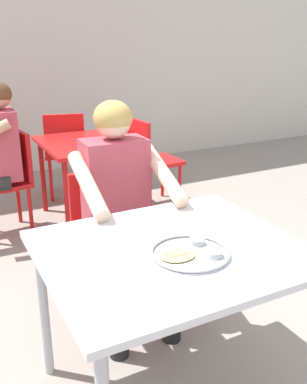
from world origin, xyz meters
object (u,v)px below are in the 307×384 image
(chair_foreground, at_px, (109,228))
(diner_foreground, at_px, (121,198))
(chair_red_left, at_px, (11,175))
(table_foreground, at_px, (172,264))
(chair_red_far, at_px, (65,149))
(chair_red_right, at_px, (149,156))
(thali_tray, at_px, (190,253))
(table_background_red, at_px, (90,151))

(chair_foreground, height_order, diner_foreground, diner_foreground)
(chair_foreground, bearing_deg, chair_red_left, 104.05)
(table_foreground, height_order, chair_red_far, chair_red_far)
(diner_foreground, bearing_deg, chair_red_right, 58.29)
(chair_red_right, relative_size, chair_red_far, 0.97)
(chair_foreground, bearing_deg, thali_tray, -91.89)
(thali_tray, distance_m, diner_foreground, 0.73)
(chair_foreground, distance_m, chair_red_left, 1.34)
(chair_red_left, bearing_deg, thali_tray, -82.53)
(table_foreground, relative_size, table_background_red, 1.17)
(chair_red_left, bearing_deg, chair_red_right, -0.03)
(thali_tray, xyz_separation_m, chair_red_left, (-0.29, 2.24, -0.27))
(chair_red_left, xyz_separation_m, chair_red_far, (0.62, 0.58, 0.02))
(table_foreground, bearing_deg, chair_red_left, 97.01)
(table_foreground, xyz_separation_m, table_background_red, (0.40, 2.10, -0.04))
(thali_tray, height_order, chair_foreground, chair_foreground)
(table_foreground, xyz_separation_m, chair_red_right, (0.99, 2.15, -0.18))
(chair_foreground, distance_m, chair_red_right, 1.60)
(table_foreground, relative_size, chair_red_right, 1.23)
(diner_foreground, bearing_deg, chair_red_far, 81.86)
(diner_foreground, xyz_separation_m, chair_red_left, (-0.32, 1.51, -0.24))
(table_background_red, bearing_deg, chair_foreground, -105.09)
(thali_tray, bearing_deg, table_background_red, 80.48)
(chair_red_far, bearing_deg, thali_tray, -96.55)
(diner_foreground, distance_m, chair_red_right, 1.79)
(chair_foreground, relative_size, chair_red_right, 0.95)
(thali_tray, height_order, chair_red_left, chair_red_left)
(table_foreground, height_order, thali_tray, thali_tray)
(table_background_red, relative_size, chair_red_right, 1.05)
(table_foreground, xyz_separation_m, chair_red_far, (0.35, 2.73, -0.16))
(chair_foreground, bearing_deg, table_background_red, 74.91)
(table_foreground, bearing_deg, diner_foreground, 85.16)
(thali_tray, height_order, table_background_red, thali_tray)
(thali_tray, xyz_separation_m, diner_foreground, (0.03, 0.73, -0.02))
(chair_red_left, relative_size, chair_red_right, 1.00)
(table_foreground, height_order, chair_red_left, chair_red_left)
(chair_red_left, height_order, chair_red_far, chair_red_far)
(table_foreground, xyz_separation_m, chair_red_left, (-0.26, 2.15, -0.18))
(diner_foreground, height_order, chair_red_right, diner_foreground)
(chair_red_right, height_order, chair_red_far, chair_red_far)
(chair_foreground, xyz_separation_m, chair_red_far, (0.29, 1.88, 0.04))
(table_foreground, bearing_deg, thali_tray, -72.16)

